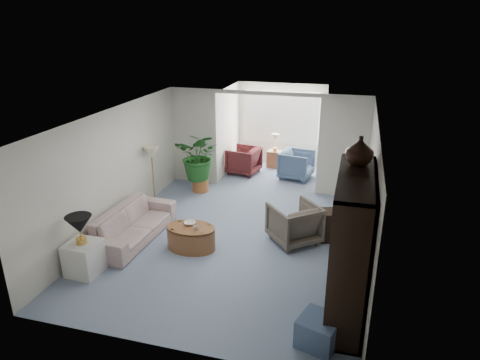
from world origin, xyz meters
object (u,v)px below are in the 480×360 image
(sofa, at_px, (133,224))
(ottoman, at_px, (319,331))
(framed_picture, at_px, (371,175))
(sunroom_chair_blue, at_px, (297,165))
(end_table, at_px, (84,258))
(wingback_chair, at_px, (294,223))
(coffee_table, at_px, (191,238))
(entertainment_cabinet, at_px, (350,246))
(table_lamp, at_px, (79,225))
(sunroom_table, at_px, (275,159))
(coffee_bowl, at_px, (190,223))
(sunroom_chair_maroon, at_px, (244,160))
(side_table_dark, at_px, (331,225))
(plant_pot, at_px, (201,185))
(cabinet_urn, at_px, (360,151))
(floor_lamp, at_px, (151,152))
(coffee_cup, at_px, (196,228))

(sofa, height_order, ottoman, sofa)
(framed_picture, xyz_separation_m, sunroom_chair_blue, (-1.79, 4.08, -1.31))
(end_table, height_order, ottoman, end_table)
(wingback_chair, bearing_deg, sunroom_chair_blue, -122.93)
(coffee_table, bearing_deg, entertainment_cabinet, -20.89)
(table_lamp, relative_size, sunroom_chair_blue, 0.52)
(table_lamp, height_order, sunroom_table, table_lamp)
(sunroom_table, bearing_deg, coffee_table, -96.82)
(sunroom_table, bearing_deg, coffee_bowl, -97.52)
(table_lamp, distance_m, sunroom_chair_maroon, 5.85)
(side_table_dark, relative_size, plant_pot, 1.52)
(coffee_table, height_order, cabinet_urn, cabinet_urn)
(table_lamp, xyz_separation_m, coffee_bowl, (1.40, 1.39, -0.46))
(sofa, relative_size, coffee_table, 2.30)
(end_table, xyz_separation_m, cabinet_urn, (4.37, 0.68, 2.08))
(floor_lamp, relative_size, coffee_bowl, 1.66)
(sunroom_chair_blue, bearing_deg, entertainment_cabinet, -154.38)
(sunroom_table, bearing_deg, end_table, -107.81)
(coffee_table, distance_m, coffee_bowl, 0.28)
(end_table, distance_m, plant_pot, 4.12)
(wingback_chair, bearing_deg, ottoman, 64.90)
(framed_picture, bearing_deg, coffee_table, -174.37)
(coffee_cup, distance_m, sunroom_chair_blue, 4.65)
(coffee_table, bearing_deg, sofa, 177.29)
(wingback_chair, xyz_separation_m, side_table_dark, (0.70, 0.30, -0.09))
(end_table, bearing_deg, sofa, 81.57)
(wingback_chair, distance_m, cabinet_urn, 2.65)
(floor_lamp, bearing_deg, sunroom_chair_maroon, 59.61)
(framed_picture, relative_size, sunroom_table, 1.00)
(coffee_cup, relative_size, plant_pot, 0.25)
(coffee_bowl, height_order, sunroom_chair_maroon, sunroom_chair_maroon)
(framed_picture, height_order, coffee_table, framed_picture)
(coffee_table, distance_m, ottoman, 3.27)
(framed_picture, height_order, cabinet_urn, cabinet_urn)
(end_table, height_order, cabinet_urn, cabinet_urn)
(coffee_bowl, height_order, side_table_dark, side_table_dark)
(table_lamp, relative_size, ottoman, 0.86)
(end_table, xyz_separation_m, coffee_cup, (1.60, 1.19, 0.20))
(plant_pot, height_order, sunroom_table, sunroom_table)
(wingback_chair, xyz_separation_m, sunroom_chair_maroon, (-1.98, 3.60, -0.02))
(side_table_dark, distance_m, sunroom_table, 4.49)
(framed_picture, xyz_separation_m, coffee_cup, (-3.00, -0.41, -1.20))
(sunroom_chair_blue, bearing_deg, framed_picture, -146.52)
(end_table, bearing_deg, framed_picture, 19.19)
(wingback_chair, height_order, sunroom_table, wingback_chair)
(end_table, bearing_deg, sunroom_chair_maroon, 76.96)
(sofa, distance_m, coffee_cup, 1.42)
(floor_lamp, height_order, side_table_dark, floor_lamp)
(framed_picture, distance_m, sofa, 4.62)
(wingback_chair, bearing_deg, floor_lamp, -56.84)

